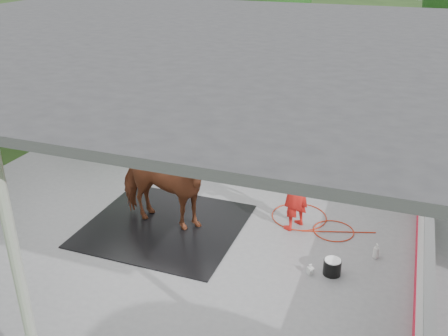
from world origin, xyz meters
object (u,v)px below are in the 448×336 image
(wash_bucket, at_px, (332,267))
(horse, at_px, (162,186))
(handler, at_px, (296,186))
(dasher_board, at_px, (424,247))

(wash_bucket, bearing_deg, horse, 172.85)
(horse, relative_size, wash_bucket, 6.74)
(horse, distance_m, handler, 2.74)
(dasher_board, height_order, handler, handler)
(horse, xyz_separation_m, wash_bucket, (3.62, -0.45, -0.79))
(dasher_board, distance_m, wash_bucket, 1.66)
(handler, height_order, wash_bucket, handler)
(wash_bucket, bearing_deg, dasher_board, 22.12)
(dasher_board, distance_m, handler, 2.67)
(horse, relative_size, handler, 1.14)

